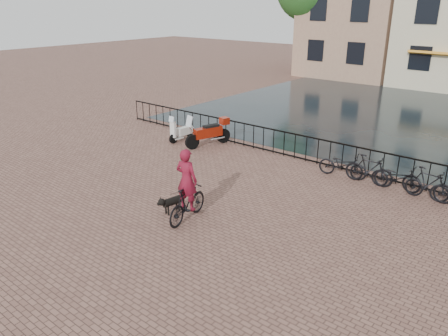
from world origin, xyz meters
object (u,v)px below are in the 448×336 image
Objects in this scene: cyclist at (187,189)px; dog at (172,203)px; motorcycle at (208,129)px; scooter at (182,127)px.

cyclist is 0.94m from dog.
motorcycle is (-4.03, 5.47, -0.20)m from cyclist.
dog is at bearing -14.23° from cyclist.
dog is 0.65× the size of scooter.
cyclist is at bearing -37.19° from motorcycle.
scooter is (-4.75, 5.25, 0.34)m from dog.
motorcycle reaches higher than scooter.
cyclist reaches higher than motorcycle.
motorcycle is at bearing -63.27° from cyclist.
cyclist is 7.60m from scooter.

